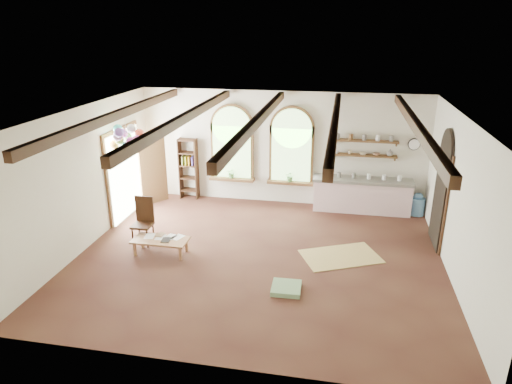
% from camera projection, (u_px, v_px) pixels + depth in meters
% --- Properties ---
extents(floor, '(8.00, 8.00, 0.00)m').
position_uv_depth(floor, '(258.00, 258.00, 10.14)').
color(floor, '#513021').
rests_on(floor, ground).
extents(ceiling_beams, '(6.20, 6.80, 0.18)m').
position_uv_depth(ceiling_beams, '(259.00, 119.00, 9.07)').
color(ceiling_beams, '#3C2013').
rests_on(ceiling_beams, ceiling).
extents(window_left, '(1.30, 0.28, 2.20)m').
position_uv_depth(window_left, '(232.00, 146.00, 12.98)').
color(window_left, brown).
rests_on(window_left, floor).
extents(window_right, '(1.30, 0.28, 2.20)m').
position_uv_depth(window_right, '(291.00, 149.00, 12.68)').
color(window_right, brown).
rests_on(window_right, floor).
extents(left_doorway, '(0.10, 1.90, 2.50)m').
position_uv_depth(left_doorway, '(125.00, 174.00, 12.09)').
color(left_doorway, brown).
rests_on(left_doorway, floor).
extents(right_doorway, '(0.10, 1.30, 2.40)m').
position_uv_depth(right_doorway, '(440.00, 200.00, 10.45)').
color(right_doorway, black).
rests_on(right_doorway, floor).
extents(kitchen_counter, '(2.68, 0.62, 0.94)m').
position_uv_depth(kitchen_counter, '(362.00, 195.00, 12.52)').
color(kitchen_counter, white).
rests_on(kitchen_counter, floor).
extents(wall_shelf_lower, '(1.70, 0.24, 0.04)m').
position_uv_depth(wall_shelf_lower, '(365.00, 155.00, 12.32)').
color(wall_shelf_lower, brown).
rests_on(wall_shelf_lower, wall_back).
extents(wall_shelf_upper, '(1.70, 0.24, 0.04)m').
position_uv_depth(wall_shelf_upper, '(366.00, 141.00, 12.18)').
color(wall_shelf_upper, brown).
rests_on(wall_shelf_upper, wall_back).
extents(wall_clock, '(0.32, 0.04, 0.32)m').
position_uv_depth(wall_clock, '(414.00, 144.00, 12.04)').
color(wall_clock, black).
rests_on(wall_clock, wall_back).
extents(bookshelf, '(0.53, 0.32, 1.80)m').
position_uv_depth(bookshelf, '(189.00, 169.00, 13.36)').
color(bookshelf, '#3C2013').
rests_on(bookshelf, floor).
extents(coffee_table, '(1.25, 0.58, 0.36)m').
position_uv_depth(coffee_table, '(160.00, 241.00, 10.22)').
color(coffee_table, '#A36C4A').
rests_on(coffee_table, floor).
extents(side_chair, '(0.44, 0.44, 1.12)m').
position_uv_depth(side_chair, '(143.00, 230.00, 10.72)').
color(side_chair, '#3C2013').
rests_on(side_chair, floor).
extents(floor_mat, '(1.95, 1.64, 0.02)m').
position_uv_depth(floor_mat, '(341.00, 256.00, 10.18)').
color(floor_mat, tan).
rests_on(floor_mat, floor).
extents(floor_cushion, '(0.58, 0.58, 0.10)m').
position_uv_depth(floor_cushion, '(286.00, 288.00, 8.88)').
color(floor_cushion, '#729969').
rests_on(floor_cushion, floor).
extents(water_jug_a, '(0.32, 0.32, 0.62)m').
position_uv_depth(water_jug_a, '(416.00, 205.00, 12.34)').
color(water_jug_a, '#5285B0').
rests_on(water_jug_a, floor).
extents(water_jug_b, '(0.32, 0.32, 0.63)m').
position_uv_depth(water_jug_b, '(419.00, 206.00, 12.33)').
color(water_jug_b, '#5285B0').
rests_on(water_jug_b, floor).
extents(balloon_cluster, '(0.79, 0.83, 1.14)m').
position_uv_depth(balloon_cluster, '(126.00, 138.00, 10.88)').
color(balloon_cluster, white).
rests_on(balloon_cluster, floor).
extents(table_book, '(0.18, 0.25, 0.02)m').
position_uv_depth(table_book, '(157.00, 234.00, 10.41)').
color(table_book, olive).
rests_on(table_book, coffee_table).
extents(tablet, '(0.22, 0.29, 0.01)m').
position_uv_depth(tablet, '(166.00, 240.00, 10.16)').
color(tablet, black).
rests_on(tablet, coffee_table).
extents(potted_plant_left, '(0.27, 0.23, 0.30)m').
position_uv_depth(potted_plant_left, '(232.00, 173.00, 13.15)').
color(potted_plant_left, '#598C4C').
rests_on(potted_plant_left, window_left).
extents(potted_plant_right, '(0.27, 0.23, 0.30)m').
position_uv_depth(potted_plant_right, '(290.00, 176.00, 12.85)').
color(potted_plant_right, '#598C4C').
rests_on(potted_plant_right, window_right).
extents(shelf_cup_a, '(0.12, 0.10, 0.10)m').
position_uv_depth(shelf_cup_a, '(337.00, 152.00, 12.42)').
color(shelf_cup_a, white).
rests_on(shelf_cup_a, wall_shelf_lower).
extents(shelf_cup_b, '(0.10, 0.10, 0.09)m').
position_uv_depth(shelf_cup_b, '(350.00, 152.00, 12.36)').
color(shelf_cup_b, beige).
rests_on(shelf_cup_b, wall_shelf_lower).
extents(shelf_bowl_a, '(0.22, 0.22, 0.05)m').
position_uv_depth(shelf_bowl_a, '(363.00, 154.00, 12.31)').
color(shelf_bowl_a, beige).
rests_on(shelf_bowl_a, wall_shelf_lower).
extents(shelf_bowl_b, '(0.20, 0.20, 0.06)m').
position_uv_depth(shelf_bowl_b, '(376.00, 154.00, 12.25)').
color(shelf_bowl_b, '#8C664C').
rests_on(shelf_bowl_b, wall_shelf_lower).
extents(shelf_vase, '(0.18, 0.18, 0.19)m').
position_uv_depth(shelf_vase, '(390.00, 152.00, 12.16)').
color(shelf_vase, slate).
rests_on(shelf_vase, wall_shelf_lower).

